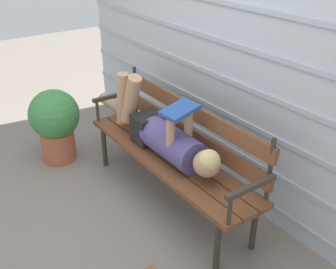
% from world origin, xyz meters
% --- Properties ---
extents(ground_plane, '(12.00, 12.00, 0.00)m').
position_xyz_m(ground_plane, '(0.00, 0.00, 0.00)').
color(ground_plane, gray).
extents(house_siding, '(4.14, 0.08, 2.50)m').
position_xyz_m(house_siding, '(0.00, 0.69, 1.25)').
color(house_siding, '#B2BCC6').
rests_on(house_siding, ground).
extents(park_bench, '(1.79, 0.44, 0.88)m').
position_xyz_m(park_bench, '(0.00, 0.23, 0.49)').
color(park_bench, brown).
rests_on(park_bench, ground).
extents(reclining_person, '(1.76, 0.27, 0.56)m').
position_xyz_m(reclining_person, '(-0.08, 0.17, 0.59)').
color(reclining_person, '#514784').
extents(potted_plant, '(0.46, 0.46, 0.70)m').
position_xyz_m(potted_plant, '(-1.15, -0.30, 0.39)').
color(potted_plant, '#AD5B3D').
rests_on(potted_plant, ground).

